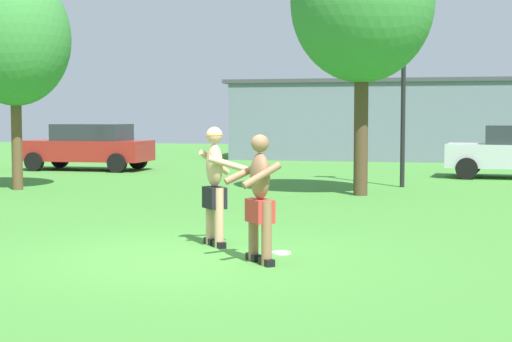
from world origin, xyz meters
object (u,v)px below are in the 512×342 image
Objects in this scene: lamp_post at (404,48)px; frisbee at (281,253)px; tree_near_building at (15,39)px; tree_left_field at (362,3)px; player_with_cap at (215,180)px; player_in_red at (259,196)px; car_red_near_post at (88,146)px.

frisbee is at bearing -96.13° from lamp_post.
frisbee is 0.05× the size of tree_near_building.
player_with_cap is at bearing -99.80° from tree_left_field.
player_in_red is at bearing -92.64° from tree_left_field.
lamp_post is at bearing 17.45° from tree_near_building.
player_in_red is 6.12× the size of frisbee.
car_red_near_post is at bearing 147.19° from tree_left_field.
frisbee is at bearing -91.91° from tree_left_field.
player_in_red is 11.94m from tree_near_building.
car_red_near_post reaches higher than frisbee.
lamp_post is 1.08× the size of tree_near_building.
tree_near_building reaches higher than car_red_near_post.
player_in_red is at bearing -57.89° from car_red_near_post.
player_with_cap reaches higher than frisbee.
player_with_cap reaches higher than car_red_near_post.
player_with_cap is 16.49m from car_red_near_post.
tree_near_building reaches higher than frisbee.
player_with_cap is 10.52m from tree_near_building.
tree_left_field is (-0.85, -2.38, 0.85)m from lamp_post.
tree_left_field reaches higher than player_with_cap.
tree_left_field is at bearing 3.87° from tree_near_building.
player_with_cap is 0.31× the size of tree_near_building.
tree_near_building is at bearing 138.00° from frisbee.
car_red_near_post is at bearing 159.55° from lamp_post.
player_in_red reaches higher than frisbee.
car_red_near_post is 7.71m from tree_near_building.
player_in_red is at bearing -100.62° from frisbee.
player_with_cap is at bearing -102.22° from lamp_post.
lamp_post is (2.17, 10.04, 2.66)m from player_with_cap.
tree_left_field is at bearing -32.81° from car_red_near_post.
tree_left_field reaches higher than tree_near_building.
tree_near_building is at bearing -78.94° from car_red_near_post.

